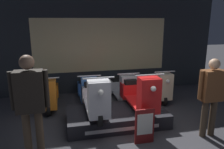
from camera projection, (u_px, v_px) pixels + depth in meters
ground_plane at (132, 143)px, 4.25m from camera, size 30.00×30.00×0.00m
shop_wall_back at (101, 44)px, 7.07m from camera, size 7.82×0.09×3.20m
display_platform at (117, 117)px, 5.06m from camera, size 2.26×1.16×0.32m
scooter_display_left at (95, 98)px, 4.75m from camera, size 0.60×1.73×0.99m
scooter_display_right at (139, 94)px, 4.96m from camera, size 0.60×1.73×0.99m
scooter_backrow_0 at (49, 94)px, 5.95m from camera, size 0.60×1.73×0.99m
scooter_backrow_1 at (87, 91)px, 6.17m from camera, size 0.60×1.73×0.99m
scooter_backrow_2 at (122, 89)px, 6.39m from camera, size 0.60×1.73×0.99m
scooter_backrow_3 at (155, 87)px, 6.62m from camera, size 0.60×1.73×0.99m
person_left_browsing at (30, 99)px, 3.56m from camera, size 0.61×0.25×1.81m
person_right_browsing at (211, 92)px, 4.33m from camera, size 0.59×0.24×1.62m
price_sign_board at (145, 126)px, 4.19m from camera, size 0.38×0.04×0.71m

